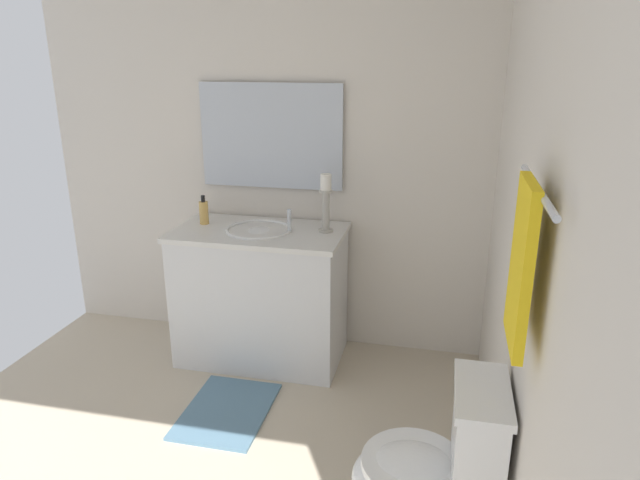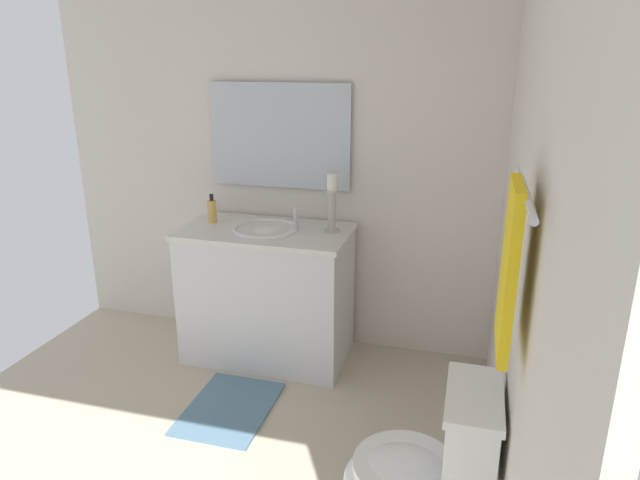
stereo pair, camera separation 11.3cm
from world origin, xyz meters
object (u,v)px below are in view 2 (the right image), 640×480
object	(u,v)px
vanity_cabinet	(268,294)
candle_holder_tall	(332,201)
toilet	(423,477)
soap_bottle	(212,211)
mirror	(279,136)
towel_bar	(525,190)
sink_basin	(266,235)
towel_near_vanity	(509,269)
bath_mat	(230,408)

from	to	relation	value
vanity_cabinet	candle_holder_tall	bearing A→B (deg)	99.30
vanity_cabinet	candle_holder_tall	distance (m)	0.73
toilet	soap_bottle	bearing A→B (deg)	-132.81
mirror	towel_bar	size ratio (longest dim) A/B	1.44
towel_bar	mirror	bearing A→B (deg)	-143.05
candle_holder_tall	vanity_cabinet	bearing A→B (deg)	-80.70
candle_holder_tall	soap_bottle	world-z (taller)	candle_holder_tall
sink_basin	toilet	distance (m)	1.75
mirror	towel_near_vanity	world-z (taller)	mirror
candle_holder_tall	towel_near_vanity	xyz separation A→B (m)	(1.53, 0.90, 0.24)
mirror	toilet	size ratio (longest dim) A/B	1.20
sink_basin	soap_bottle	xyz separation A→B (m)	(-0.06, -0.37, 0.11)
soap_bottle	mirror	bearing A→B (deg)	121.01
towel_near_vanity	soap_bottle	bearing A→B (deg)	-132.38
mirror	candle_holder_tall	bearing A→B (deg)	61.43
sink_basin	towel_near_vanity	size ratio (longest dim) A/B	0.82
sink_basin	bath_mat	world-z (taller)	sink_basin
toilet	bath_mat	world-z (taller)	toilet
vanity_cabinet	candle_holder_tall	xyz separation A→B (m)	(-0.06, 0.40, 0.61)
mirror	toilet	bearing A→B (deg)	34.63
vanity_cabinet	mirror	bearing A→B (deg)	179.99
sink_basin	mirror	distance (m)	0.62
toilet	sink_basin	bearing A→B (deg)	-140.02
sink_basin	bath_mat	distance (m)	1.01
sink_basin	toilet	bearing A→B (deg)	39.98
sink_basin	towel_near_vanity	distance (m)	2.01
sink_basin	candle_holder_tall	world-z (taller)	candle_holder_tall
towel_near_vanity	towel_bar	bearing A→B (deg)	90.00
vanity_cabinet	bath_mat	world-z (taller)	vanity_cabinet
vanity_cabinet	towel_near_vanity	xyz separation A→B (m)	(1.47, 1.30, 0.85)
mirror	bath_mat	xyz separation A→B (m)	(0.91, 0.00, -1.35)
candle_holder_tall	mirror	bearing A→B (deg)	-118.57
towel_bar	bath_mat	world-z (taller)	towel_bar
towel_bar	towel_near_vanity	size ratio (longest dim) A/B	1.27
mirror	soap_bottle	xyz separation A→B (m)	(0.22, -0.37, -0.45)
bath_mat	candle_holder_tall	bearing A→B (deg)	150.18
sink_basin	toilet	xyz separation A→B (m)	(1.30, 1.09, -0.44)
vanity_cabinet	soap_bottle	distance (m)	0.62
soap_bottle	bath_mat	size ratio (longest dim) A/B	0.30
soap_bottle	bath_mat	world-z (taller)	soap_bottle
vanity_cabinet	toilet	world-z (taller)	vanity_cabinet
vanity_cabinet	soap_bottle	bearing A→B (deg)	-98.49
sink_basin	mirror	bearing A→B (deg)	-179.80
bath_mat	toilet	bearing A→B (deg)	58.22
sink_basin	towel_bar	distance (m)	2.09
vanity_cabinet	toilet	xyz separation A→B (m)	(1.30, 1.09, -0.06)
towel_near_vanity	toilet	bearing A→B (deg)	-129.12
candle_holder_tall	toilet	xyz separation A→B (m)	(1.37, 0.70, -0.66)
towel_near_vanity	candle_holder_tall	bearing A→B (deg)	-149.54
vanity_cabinet	towel_bar	world-z (taller)	towel_bar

